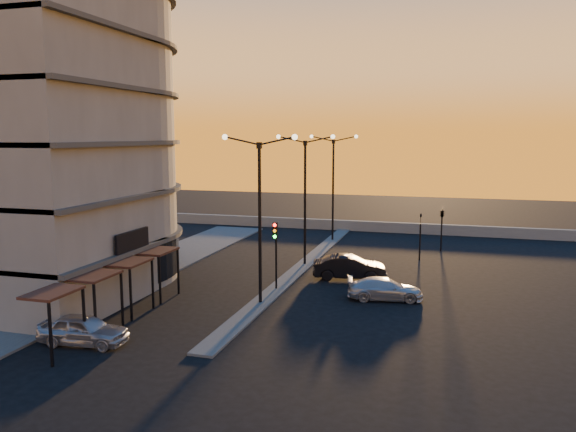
{
  "coord_description": "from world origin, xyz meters",
  "views": [
    {
      "loc": [
        10.05,
        -28.99,
        9.44
      ],
      "look_at": [
        -0.48,
        7.24,
        4.01
      ],
      "focal_mm": 35.0,
      "sensor_mm": 36.0,
      "label": 1
    }
  ],
  "objects_px": {
    "car_hatchback": "(84,330)",
    "car_sedan": "(349,267)",
    "car_wagon": "(385,289)",
    "traffic_light_main": "(275,244)",
    "streetlamp_mid": "(305,189)"
  },
  "relations": [
    {
      "from": "car_hatchback",
      "to": "car_sedan",
      "type": "distance_m",
      "value": 17.83
    },
    {
      "from": "car_sedan",
      "to": "car_wagon",
      "type": "distance_m",
      "value": 5.0
    },
    {
      "from": "car_wagon",
      "to": "car_hatchback",
      "type": "bearing_deg",
      "value": 121.61
    },
    {
      "from": "car_hatchback",
      "to": "car_wagon",
      "type": "height_order",
      "value": "car_hatchback"
    },
    {
      "from": "traffic_light_main",
      "to": "car_wagon",
      "type": "height_order",
      "value": "traffic_light_main"
    },
    {
      "from": "traffic_light_main",
      "to": "car_hatchback",
      "type": "xyz_separation_m",
      "value": [
        -5.71,
        -10.95,
        -2.19
      ]
    },
    {
      "from": "streetlamp_mid",
      "to": "car_wagon",
      "type": "height_order",
      "value": "streetlamp_mid"
    },
    {
      "from": "traffic_light_main",
      "to": "car_wagon",
      "type": "bearing_deg",
      "value": -0.06
    },
    {
      "from": "streetlamp_mid",
      "to": "car_sedan",
      "type": "bearing_deg",
      "value": -38.23
    },
    {
      "from": "streetlamp_mid",
      "to": "traffic_light_main",
      "type": "xyz_separation_m",
      "value": [
        0.0,
        -7.13,
        -2.7
      ]
    },
    {
      "from": "streetlamp_mid",
      "to": "car_wagon",
      "type": "xyz_separation_m",
      "value": [
        6.66,
        -7.14,
        -4.96
      ]
    },
    {
      "from": "streetlamp_mid",
      "to": "car_hatchback",
      "type": "relative_size",
      "value": 2.33
    },
    {
      "from": "streetlamp_mid",
      "to": "car_hatchback",
      "type": "xyz_separation_m",
      "value": [
        -5.71,
        -18.08,
        -4.9
      ]
    },
    {
      "from": "car_hatchback",
      "to": "streetlamp_mid",
      "type": "bearing_deg",
      "value": -22.65
    },
    {
      "from": "car_hatchback",
      "to": "car_wagon",
      "type": "distance_m",
      "value": 16.51
    }
  ]
}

